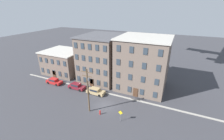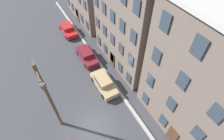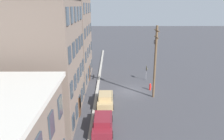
% 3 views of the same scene
% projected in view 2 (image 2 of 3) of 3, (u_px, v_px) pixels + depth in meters
% --- Properties ---
extents(ground_plane, '(200.00, 200.00, 0.00)m').
position_uv_depth(ground_plane, '(95.00, 127.00, 18.30)').
color(ground_plane, '#38383D').
extents(kerb_strip, '(56.00, 0.36, 0.16)m').
position_uv_depth(kerb_strip, '(131.00, 108.00, 19.70)').
color(kerb_strip, '#9E998E').
rests_on(kerb_strip, ground_plane).
extents(apartment_midblock, '(10.52, 12.13, 12.40)m').
position_uv_depth(apartment_midblock, '(154.00, 14.00, 21.49)').
color(apartment_midblock, '#66564C').
rests_on(apartment_midblock, ground_plane).
extents(car_red, '(4.40, 1.92, 1.43)m').
position_uv_depth(car_red, '(68.00, 29.00, 28.70)').
color(car_red, '#B21E1E').
rests_on(car_red, ground_plane).
extents(car_maroon, '(4.40, 1.92, 1.43)m').
position_uv_depth(car_maroon, '(87.00, 55.00, 24.54)').
color(car_maroon, maroon).
rests_on(car_maroon, ground_plane).
extents(car_tan, '(4.40, 1.92, 1.43)m').
position_uv_depth(car_tan, '(104.00, 83.00, 21.26)').
color(car_tan, tan).
rests_on(car_tan, ground_plane).
extents(utility_pole, '(2.40, 0.44, 9.12)m').
position_uv_depth(utility_pole, '(49.00, 97.00, 14.72)').
color(utility_pole, brown).
rests_on(utility_pole, ground_plane).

